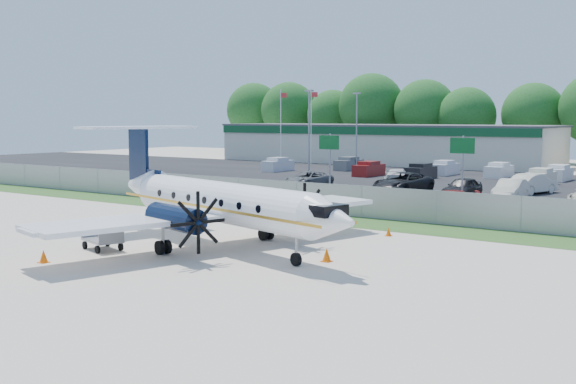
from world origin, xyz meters
The scene contains 26 objects.
ground centered at (0.00, 0.00, 0.00)m, with size 170.00×170.00×0.00m, color beige.
grass_verge centered at (0.00, 12.00, 0.01)m, with size 170.00×4.00×0.02m, color #2D561E.
access_road centered at (0.00, 19.00, 0.01)m, with size 170.00×8.00×0.02m, color black.
parking_lot centered at (0.00, 40.00, 0.01)m, with size 170.00×32.00×0.02m, color black.
perimeter_fence centered at (0.00, 14.00, 1.00)m, with size 120.00×0.06×1.99m.
building_west centered at (-24.00, 61.98, 2.63)m, with size 46.40×12.40×5.24m.
sign_left centered at (-8.00, 22.91, 3.61)m, with size 1.80×0.26×5.00m.
sign_mid centered at (3.00, 22.91, 3.61)m, with size 1.80×0.26×5.00m.
flagpole_west centered at (-35.92, 55.00, 5.64)m, with size 1.06×0.12×10.00m.
flagpole_east centered at (-30.92, 55.00, 5.64)m, with size 1.06×0.12×10.00m.
light_pole_nw centered at (-20.00, 38.00, 5.23)m, with size 0.90×0.35×9.09m.
light_pole_sw centered at (-20.00, 48.00, 5.23)m, with size 0.90×0.35×9.09m.
aircraft centered at (-0.55, 0.94, 2.24)m, with size 18.96×18.53×5.79m.
baggage_cart_near centered at (-4.59, -2.82, 0.52)m, with size 2.38×1.81×1.11m.
cone_nose centered at (5.63, 0.99, 0.29)m, with size 0.43×0.43×0.61m.
cone_port_wing centered at (-4.28, -6.34, 0.27)m, with size 0.40×0.40×0.58m.
cone_starboard_wing centered at (4.68, 8.66, 0.22)m, with size 0.33×0.33×0.47m.
road_car_west centered at (-12.22, 17.47, 0.00)m, with size 2.42×5.24×1.46m, color #595B5E.
road_car_mid centered at (2.64, 21.06, 0.00)m, with size 1.83×4.50×1.31m, color maroon.
parked_car_a centered at (-13.50, 28.10, 0.00)m, with size 2.40×5.20×1.45m, color #595B5E.
parked_car_b centered at (-4.45, 28.76, 0.00)m, with size 2.83×6.14×1.71m, color black.
parked_car_c centered at (0.93, 28.21, 0.00)m, with size 1.89×4.69×1.60m, color black.
parked_car_d centered at (4.71, 28.31, 0.00)m, with size 1.72×4.94×1.63m, color beige.
parked_car_f centered at (-8.07, 34.88, 0.00)m, with size 2.11×5.19×1.50m, color silver.
parked_car_g centered at (4.57, 34.27, 0.00)m, with size 1.77×5.06×1.67m, color beige.
far_parking_rows centered at (0.00, 45.00, 0.00)m, with size 56.00×10.00×1.60m, color gray, non-canonical shape.
Camera 1 is at (22.25, -25.35, 6.34)m, focal length 45.00 mm.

